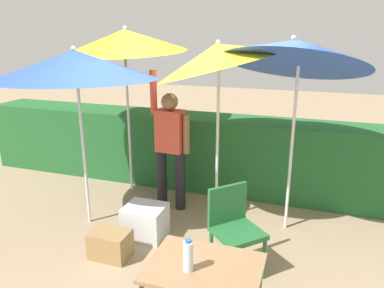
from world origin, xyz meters
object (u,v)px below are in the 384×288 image
(person_vendor, at_px, (170,143))
(bottle_water, at_px, (188,256))
(umbrella_rainbow, at_px, (296,53))
(umbrella_orange, at_px, (125,41))
(crate_cardboard, at_px, (110,244))
(chair_plastic, at_px, (234,225))
(cooler_box, at_px, (145,221))
(umbrella_yellow, at_px, (219,56))
(umbrella_navy, at_px, (75,65))
(folding_table, at_px, (204,278))

(person_vendor, height_order, bottle_water, person_vendor)
(umbrella_rainbow, height_order, person_vendor, umbrella_rainbow)
(umbrella_orange, bearing_deg, crate_cardboard, -70.17)
(chair_plastic, bearing_deg, cooler_box, 164.93)
(cooler_box, bearing_deg, umbrella_orange, 124.05)
(umbrella_orange, height_order, umbrella_yellow, umbrella_orange)
(umbrella_rainbow, relative_size, umbrella_navy, 1.16)
(umbrella_rainbow, xyz_separation_m, person_vendor, (-1.53, 0.07, -1.20))
(umbrella_rainbow, xyz_separation_m, umbrella_orange, (-2.30, 0.40, 0.09))
(umbrella_yellow, distance_m, chair_plastic, 1.88)
(umbrella_rainbow, bearing_deg, chair_plastic, -111.02)
(cooler_box, height_order, bottle_water, bottle_water)
(umbrella_orange, bearing_deg, folding_table, -52.93)
(umbrella_navy, distance_m, bottle_water, 2.70)
(cooler_box, bearing_deg, umbrella_rainbow, 25.83)
(cooler_box, bearing_deg, chair_plastic, -15.07)
(umbrella_rainbow, bearing_deg, folding_table, -100.01)
(umbrella_orange, relative_size, person_vendor, 1.30)
(umbrella_orange, bearing_deg, cooler_box, -55.95)
(cooler_box, xyz_separation_m, folding_table, (1.15, -1.41, 0.50))
(umbrella_yellow, relative_size, umbrella_navy, 1.10)
(umbrella_rainbow, bearing_deg, cooler_box, -154.17)
(cooler_box, bearing_deg, crate_cardboard, -109.02)
(umbrella_yellow, height_order, crate_cardboard, umbrella_yellow)
(cooler_box, height_order, crate_cardboard, cooler_box)
(umbrella_yellow, xyz_separation_m, bottle_water, (0.37, -2.12, -1.19))
(umbrella_yellow, bearing_deg, folding_table, -77.24)
(umbrella_orange, distance_m, crate_cardboard, 2.72)
(chair_plastic, bearing_deg, umbrella_yellow, 115.17)
(umbrella_yellow, xyz_separation_m, chair_plastic, (0.44, -0.93, -1.58))
(person_vendor, relative_size, chair_plastic, 2.11)
(person_vendor, distance_m, bottle_water, 2.54)
(crate_cardboard, bearing_deg, umbrella_orange, 109.83)
(umbrella_rainbow, xyz_separation_m, bottle_water, (-0.47, -2.23, -1.23))
(folding_table, bearing_deg, crate_cardboard, 145.92)
(chair_plastic, bearing_deg, person_vendor, 135.14)
(umbrella_orange, relative_size, folding_table, 3.06)
(umbrella_rainbow, height_order, bottle_water, umbrella_rainbow)
(chair_plastic, height_order, cooler_box, chair_plastic)
(cooler_box, distance_m, crate_cardboard, 0.54)
(chair_plastic, relative_size, crate_cardboard, 2.13)
(umbrella_navy, height_order, folding_table, umbrella_navy)
(umbrella_yellow, bearing_deg, umbrella_navy, -160.50)
(umbrella_yellow, xyz_separation_m, folding_table, (0.46, -2.04, -1.40))
(umbrella_orange, bearing_deg, umbrella_yellow, -19.26)
(umbrella_orange, bearing_deg, umbrella_navy, -94.03)
(umbrella_rainbow, distance_m, cooler_box, 2.58)
(umbrella_orange, xyz_separation_m, chair_plastic, (1.90, -1.44, -1.72))
(umbrella_orange, bearing_deg, bottle_water, -55.10)
(umbrella_orange, relative_size, bottle_water, 10.19)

